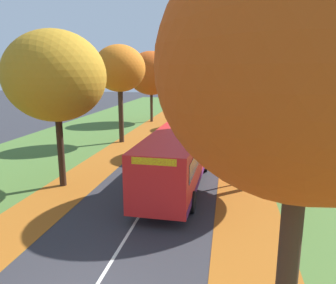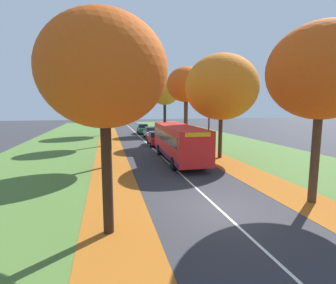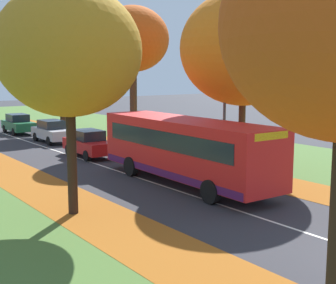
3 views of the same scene
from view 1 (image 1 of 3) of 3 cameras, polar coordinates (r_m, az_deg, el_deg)
The scene contains 17 objects.
grass_verge_left at distance 29.59m, azimuth -15.42°, elevation 0.11°, with size 12.00×90.00×0.01m, color #476B2D.
leaf_litter_left at distance 22.44m, azimuth -11.41°, elevation -3.61°, with size 2.80×60.00×0.00m, color #9E5619.
grass_verge_right at distance 27.27m, azimuth 22.04°, elevation -1.42°, with size 12.00×90.00×0.01m, color #476B2D.
leaf_litter_right at distance 20.92m, azimuth 12.80°, elevation -4.88°, with size 2.80×60.00×0.00m, color #9E5619.
road_centre_line at distance 26.92m, azimuth 2.52°, elevation -0.66°, with size 0.12×80.00×0.01m, color silver.
tree_left_near at distance 17.77m, azimuth -19.03°, elevation 10.74°, with size 5.11×5.11×8.13m.
tree_left_mid at distance 27.91m, azimuth -8.44°, elevation 12.49°, with size 4.28×4.28×8.15m.
tree_left_far at distance 38.86m, azimuth -2.95°, elevation 11.87°, with size 5.57×5.57×8.19m.
tree_right_nearest at distance 5.86m, azimuth 22.88°, elevation 11.92°, with size 4.92×4.92×8.46m.
tree_right_near at distance 17.07m, azimuth 15.71°, elevation 12.47°, with size 6.38×6.38×9.16m.
tree_right_mid at distance 27.10m, azimuth 13.64°, elevation 14.49°, with size 4.84×4.84×9.46m.
tree_right_far at distance 38.05m, azimuth 12.35°, elevation 13.42°, with size 4.76×4.76×9.08m.
streetlamp_right at distance 17.39m, azimuth 10.66°, elevation 4.31°, with size 1.89×0.28×6.00m.
bus at distance 17.43m, azimuth 1.77°, elevation -2.29°, with size 2.86×10.46×2.98m.
car_red_lead at distance 26.37m, azimuth 4.12°, elevation 0.84°, with size 1.86×4.24×1.62m.
car_silver_following at distance 33.12m, azimuth 6.43°, elevation 3.22°, with size 1.82×4.22×1.62m.
car_green_third_in_line at distance 39.53m, azimuth 6.72°, elevation 4.74°, with size 1.88×4.25×1.62m.
Camera 1 is at (3.58, -5.96, 6.20)m, focal length 35.00 mm.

